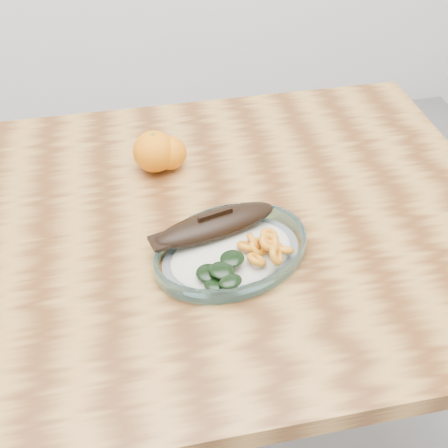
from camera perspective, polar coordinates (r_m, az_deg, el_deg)
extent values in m
plane|color=slate|center=(1.58, -3.80, -20.61)|extent=(3.00, 3.00, 0.00)
cube|color=#5C3315|center=(0.99, -5.68, -0.86)|extent=(1.20, 0.80, 0.04)
cylinder|color=brown|center=(1.60, 13.15, 0.12)|extent=(0.06, 0.06, 0.71)
ellipsoid|color=white|center=(0.91, 0.75, -3.16)|extent=(0.54, 0.45, 0.01)
torus|color=#83C6CB|center=(0.90, 0.76, -2.71)|extent=(0.58, 0.58, 0.03)
ellipsoid|color=silver|center=(0.89, 0.76, -2.35)|extent=(0.48, 0.39, 0.02)
ellipsoid|color=black|center=(0.91, -0.89, 0.70)|extent=(0.22, 0.11, 0.04)
ellipsoid|color=black|center=(0.91, -0.89, 0.40)|extent=(0.19, 0.09, 0.02)
cube|color=black|center=(0.89, -6.31, -1.01)|extent=(0.05, 0.04, 0.01)
cube|color=black|center=(0.90, -0.90, 1.48)|extent=(0.06, 0.02, 0.02)
torus|color=#C4670E|center=(0.88, 2.35, -1.53)|extent=(0.05, 0.05, 0.03)
torus|color=#C4670E|center=(0.86, 3.35, -2.89)|extent=(0.04, 0.04, 0.03)
torus|color=#C4670E|center=(0.89, 5.45, -1.30)|extent=(0.03, 0.04, 0.04)
torus|color=#C4670E|center=(0.89, 3.04, -1.10)|extent=(0.03, 0.04, 0.04)
torus|color=#C4670E|center=(0.88, 3.53, -1.58)|extent=(0.05, 0.04, 0.03)
torus|color=#C4670E|center=(0.88, 6.17, -1.87)|extent=(0.04, 0.04, 0.03)
torus|color=#C4670E|center=(0.88, 4.68, -0.57)|extent=(0.04, 0.05, 0.03)
torus|color=#C4670E|center=(0.87, 4.65, -1.07)|extent=(0.04, 0.05, 0.03)
torus|color=#C4670E|center=(0.85, 5.38, -2.44)|extent=(0.03, 0.04, 0.04)
ellipsoid|color=black|center=(0.84, -1.68, -4.24)|extent=(0.05, 0.05, 0.01)
ellipsoid|color=black|center=(0.85, -0.60, -4.10)|extent=(0.04, 0.04, 0.01)
ellipsoid|color=black|center=(0.82, -0.86, -5.61)|extent=(0.04, 0.04, 0.01)
ellipsoid|color=black|center=(0.85, 0.85, -2.77)|extent=(0.05, 0.05, 0.01)
ellipsoid|color=black|center=(0.82, 0.68, -5.10)|extent=(0.04, 0.04, 0.01)
ellipsoid|color=black|center=(0.83, -0.23, -3.96)|extent=(0.05, 0.05, 0.01)
sphere|color=#F96405|center=(1.08, -7.08, 7.31)|extent=(0.08, 0.08, 0.08)
sphere|color=#F96405|center=(1.08, -5.60, 7.20)|extent=(0.07, 0.07, 0.07)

